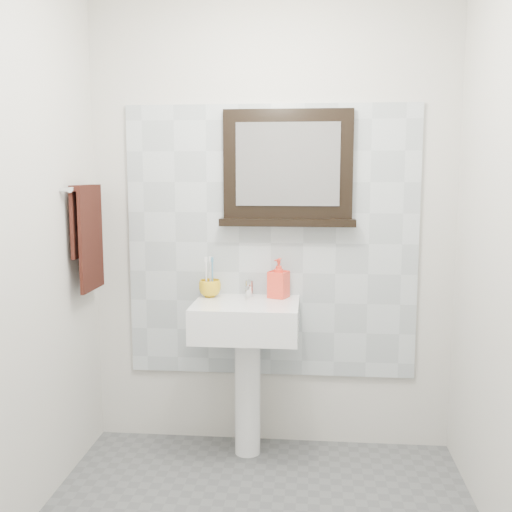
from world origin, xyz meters
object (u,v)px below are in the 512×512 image
at_px(toothbrush_cup, 210,288).
at_px(hand_towel, 88,229).
at_px(soap_dispenser, 279,278).
at_px(pedestal_sink, 246,336).
at_px(framed_mirror, 288,171).

relative_size(toothbrush_cup, hand_towel, 0.22).
xyz_separation_m(soap_dispenser, hand_towel, (-0.99, -0.18, 0.27)).
distance_m(toothbrush_cup, soap_dispenser, 0.38).
bearing_deg(pedestal_sink, toothbrush_cup, 152.45).
relative_size(toothbrush_cup, framed_mirror, 0.16).
bearing_deg(hand_towel, framed_mirror, 12.99).
xyz_separation_m(toothbrush_cup, hand_towel, (-0.61, -0.16, 0.33)).
xyz_separation_m(pedestal_sink, soap_dispenser, (0.16, 0.13, 0.29)).
distance_m(pedestal_sink, soap_dispenser, 0.36).
bearing_deg(toothbrush_cup, framed_mirror, 10.26).
height_order(toothbrush_cup, hand_towel, hand_towel).
height_order(toothbrush_cup, soap_dispenser, soap_dispenser).
relative_size(soap_dispenser, hand_towel, 0.39).
height_order(toothbrush_cup, framed_mirror, framed_mirror).
relative_size(pedestal_sink, soap_dispenser, 4.47).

